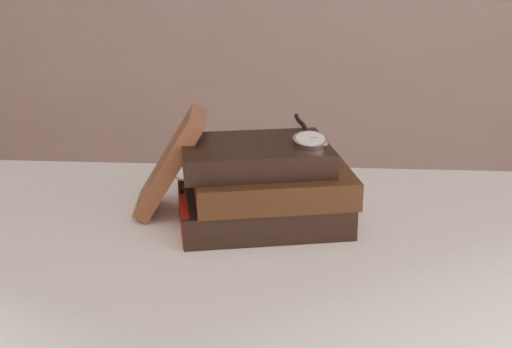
{
  "coord_description": "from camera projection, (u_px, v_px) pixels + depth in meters",
  "views": [
    {
      "loc": [
        0.13,
        -0.52,
        1.15
      ],
      "look_at": [
        0.06,
        0.39,
        0.82
      ],
      "focal_mm": 48.36,
      "sensor_mm": 36.0,
      "label": 1
    }
  ],
  "objects": [
    {
      "name": "journal",
      "position": [
        170.0,
        162.0,
        1.02
      ],
      "size": [
        0.12,
        0.11,
        0.15
      ],
      "primitive_type": "cube",
      "rotation": [
        0.0,
        0.55,
        0.11
      ],
      "color": "#402518",
      "rests_on": "table"
    },
    {
      "name": "pocket_watch",
      "position": [
        310.0,
        139.0,
        0.96
      ],
      "size": [
        0.06,
        0.15,
        0.02
      ],
      "color": "silver",
      "rests_on": "book_stack"
    },
    {
      "name": "table",
      "position": [
        210.0,
        292.0,
        0.99
      ],
      "size": [
        1.0,
        0.6,
        0.75
      ],
      "color": "silver",
      "rests_on": "ground"
    },
    {
      "name": "eyeglasses",
      "position": [
        200.0,
        164.0,
        1.04
      ],
      "size": [
        0.12,
        0.13,
        0.05
      ],
      "color": "silver",
      "rests_on": "book_stack"
    },
    {
      "name": "book_stack",
      "position": [
        264.0,
        187.0,
        0.98
      ],
      "size": [
        0.27,
        0.21,
        0.12
      ],
      "color": "black",
      "rests_on": "table"
    }
  ]
}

